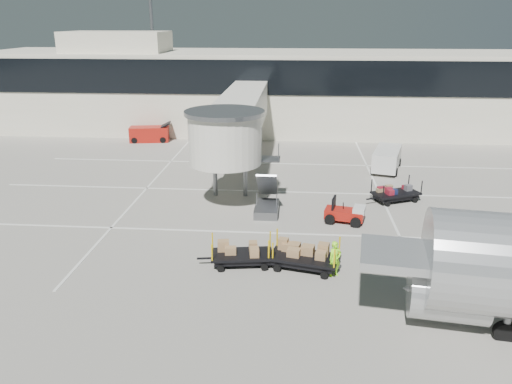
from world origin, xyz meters
TOP-DOWN VIEW (x-y plane):
  - ground at (0.00, 0.00)m, footprint 140.00×140.00m
  - lane_markings at (-0.67, 9.33)m, footprint 40.00×30.00m
  - terminal at (-0.35, 29.94)m, footprint 64.00×12.11m
  - jet_bridge at (-3.97, 12.26)m, footprint 5.70×20.40m
  - baggage_tug at (3.22, 3.91)m, footprint 2.43×1.86m
  - suitcase_cart at (6.83, 7.72)m, footprint 3.65×2.59m
  - box_cart_near at (0.69, -2.04)m, footprint 4.00×2.28m
  - box_cart_far at (-2.10, -1.81)m, footprint 3.68×1.87m
  - ground_worker at (2.16, -2.56)m, footprint 0.73×0.64m
  - minivan at (7.37, 15.00)m, footprint 2.90×4.72m
  - belt_loader at (-13.73, 22.81)m, footprint 4.07×2.09m

SIDE VIEW (x-z plane):
  - ground at x=0.00m, z-range 0.00..0.00m
  - lane_markings at x=-0.67m, z-range 0.00..0.02m
  - box_cart_far at x=-2.10m, z-range -0.21..1.20m
  - suitcase_cart at x=6.83m, z-range -0.21..1.23m
  - baggage_tug at x=3.22m, z-range -0.20..1.27m
  - box_cart_near at x=0.69m, z-range -0.14..1.39m
  - belt_loader at x=-13.73m, z-range -0.22..1.65m
  - ground_worker at x=2.16m, z-range 0.00..1.69m
  - minivan at x=7.37m, z-range 0.17..1.84m
  - terminal at x=-0.35m, z-range -3.49..11.71m
  - jet_bridge at x=-3.97m, z-range 1.27..7.30m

